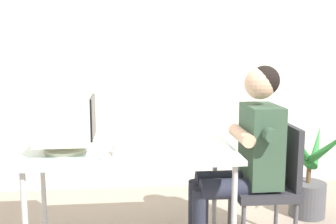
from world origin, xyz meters
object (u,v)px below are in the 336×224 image
(keyboard, at_px, (116,149))
(desk_mug, at_px, (119,152))
(crt_monitor, at_px, (65,118))
(office_chair, at_px, (272,180))
(potted_plant, at_px, (309,174))
(person_seated, at_px, (246,150))
(desk, at_px, (131,158))

(keyboard, xyz_separation_m, desk_mug, (0.02, -0.20, 0.03))
(crt_monitor, height_order, office_chair, crt_monitor)
(keyboard, height_order, potted_plant, potted_plant)
(keyboard, height_order, person_seated, person_seated)
(potted_plant, xyz_separation_m, desk_mug, (-1.55, -0.73, 0.42))
(desk, bearing_deg, person_seated, 2.14)
(desk, bearing_deg, keyboard, -163.70)
(keyboard, bearing_deg, person_seated, 3.68)
(office_chair, height_order, potted_plant, office_chair)
(desk, distance_m, desk_mug, 0.26)
(desk, distance_m, office_chair, 1.01)
(crt_monitor, xyz_separation_m, desk_mug, (0.35, -0.21, -0.18))
(crt_monitor, distance_m, potted_plant, 2.06)
(keyboard, distance_m, office_chair, 1.12)
(person_seated, bearing_deg, desk, -177.86)
(desk, distance_m, keyboard, 0.12)
(crt_monitor, bearing_deg, desk_mug, -31.73)
(crt_monitor, xyz_separation_m, potted_plant, (1.90, 0.52, -0.60))
(keyboard, relative_size, desk_mug, 4.68)
(keyboard, distance_m, desk_mug, 0.21)
(person_seated, bearing_deg, crt_monitor, -177.76)
(desk, relative_size, keyboard, 2.95)
(potted_plant, bearing_deg, crt_monitor, -164.72)
(crt_monitor, bearing_deg, potted_plant, 15.28)
(keyboard, height_order, desk_mug, desk_mug)
(keyboard, bearing_deg, desk_mug, -83.26)
(crt_monitor, relative_size, keyboard, 0.83)
(crt_monitor, distance_m, keyboard, 0.38)
(keyboard, xyz_separation_m, potted_plant, (1.58, 0.53, -0.39))
(crt_monitor, height_order, person_seated, person_seated)
(keyboard, bearing_deg, potted_plant, 18.54)
(office_chair, distance_m, desk_mug, 1.13)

